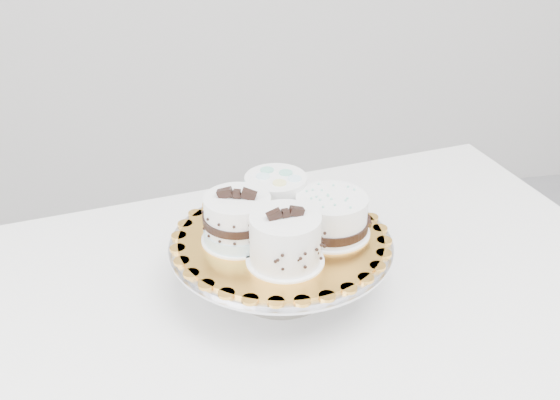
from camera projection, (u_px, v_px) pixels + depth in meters
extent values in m
cube|color=white|center=(275.00, 324.00, 1.05)|extent=(1.35, 1.02, 0.04)
cube|color=white|center=(442.00, 303.00, 1.70)|extent=(0.06, 0.06, 0.71)
cylinder|color=gray|center=(281.00, 285.00, 1.09)|extent=(0.15, 0.15, 0.01)
cylinder|color=gray|center=(281.00, 267.00, 1.07)|extent=(0.10, 0.10, 0.08)
cylinder|color=silver|center=(281.00, 242.00, 1.05)|extent=(0.33, 0.33, 0.01)
cylinder|color=silver|center=(281.00, 244.00, 1.05)|extent=(0.34, 0.34, 0.00)
cylinder|color=orange|center=(281.00, 238.00, 1.05)|extent=(0.37, 0.37, 0.00)
cylinder|color=white|center=(285.00, 260.00, 0.99)|extent=(0.11, 0.11, 0.00)
cylinder|color=white|center=(285.00, 238.00, 0.97)|extent=(0.11, 0.11, 0.07)
cylinder|color=white|center=(238.00, 239.00, 1.04)|extent=(0.11, 0.11, 0.00)
cylinder|color=white|center=(238.00, 218.00, 1.02)|extent=(0.12, 0.12, 0.07)
cylinder|color=silver|center=(238.00, 233.00, 1.04)|extent=(0.10, 0.10, 0.02)
cylinder|color=black|center=(238.00, 218.00, 1.02)|extent=(0.10, 0.10, 0.01)
cylinder|color=white|center=(276.00, 216.00, 1.10)|extent=(0.11, 0.11, 0.00)
cylinder|color=white|center=(276.00, 196.00, 1.08)|extent=(0.10, 0.10, 0.07)
cylinder|color=white|center=(331.00, 232.00, 1.06)|extent=(0.12, 0.12, 0.00)
cylinder|color=white|center=(331.00, 214.00, 1.04)|extent=(0.11, 0.11, 0.06)
cylinder|color=black|center=(331.00, 223.00, 1.05)|extent=(0.11, 0.11, 0.01)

